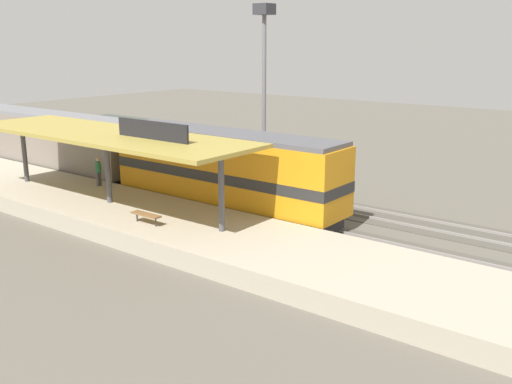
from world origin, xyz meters
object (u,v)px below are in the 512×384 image
object	(u,v)px
freight_car	(146,145)
light_mast	(264,56)
locomotive	(225,171)
person_waiting	(98,170)
passenger_carriage_front	(39,140)
platform_bench	(146,215)

from	to	relation	value
freight_car	light_mast	xyz separation A→B (m)	(3.20, -8.36, 6.43)
freight_car	light_mast	distance (m)	11.02
locomotive	light_mast	world-z (taller)	light_mast
locomotive	person_waiting	distance (m)	8.23
locomotive	passenger_carriage_front	bearing A→B (deg)	90.00
platform_bench	light_mast	bearing A→B (deg)	13.67
locomotive	person_waiting	size ratio (longest dim) A/B	8.44
light_mast	person_waiting	distance (m)	13.11
passenger_carriage_front	person_waiting	xyz separation A→B (m)	(-2.58, -10.20, -0.46)
passenger_carriage_front	freight_car	bearing A→B (deg)	-54.49
passenger_carriage_front	light_mast	distance (m)	17.80
freight_car	person_waiting	size ratio (longest dim) A/B	7.02
freight_car	light_mast	bearing A→B (deg)	-69.04
platform_bench	light_mast	world-z (taller)	light_mast
platform_bench	freight_car	distance (m)	15.81
freight_car	person_waiting	xyz separation A→B (m)	(-7.18, -3.76, -0.12)
locomotive	person_waiting	bearing A→B (deg)	108.32
freight_car	light_mast	world-z (taller)	light_mast
locomotive	light_mast	bearing A→B (deg)	22.29
light_mast	platform_bench	bearing A→B (deg)	-166.33
passenger_carriage_front	freight_car	distance (m)	7.93
locomotive	passenger_carriage_front	xyz separation A→B (m)	(0.00, 18.00, -0.10)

